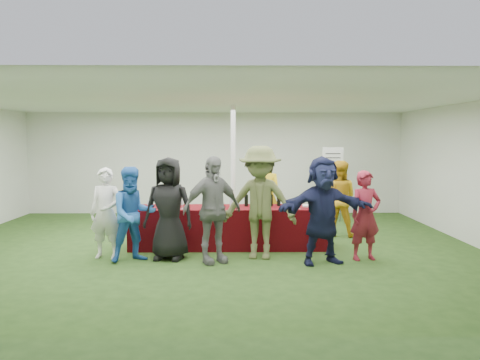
{
  "coord_description": "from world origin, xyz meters",
  "views": [
    {
      "loc": [
        0.53,
        -8.55,
        2.0
      ],
      "look_at": [
        0.63,
        -0.03,
        1.25
      ],
      "focal_mm": 35.0,
      "sensor_mm": 36.0,
      "label": 1
    }
  ],
  "objects_px": {
    "staff_back": "(339,198)",
    "customer_3": "(212,210)",
    "customer_0": "(106,213)",
    "customer_1": "(133,214)",
    "customer_6": "(365,215)",
    "dump_bucket": "(315,204)",
    "customer_4": "(260,202)",
    "staff_pourer": "(267,198)",
    "wine_list_sign": "(333,168)",
    "serving_table": "(229,227)",
    "customer_5": "(323,210)",
    "customer_2": "(169,208)"
  },
  "relations": [
    {
      "from": "staff_back",
      "to": "customer_3",
      "type": "relative_size",
      "value": 0.9
    },
    {
      "from": "customer_0",
      "to": "customer_1",
      "type": "xyz_separation_m",
      "value": [
        0.5,
        -0.22,
        0.01
      ]
    },
    {
      "from": "customer_6",
      "to": "customer_3",
      "type": "bearing_deg",
      "value": 169.93
    },
    {
      "from": "dump_bucket",
      "to": "staff_back",
      "type": "relative_size",
      "value": 0.14
    },
    {
      "from": "dump_bucket",
      "to": "customer_4",
      "type": "distance_m",
      "value": 1.18
    },
    {
      "from": "customer_3",
      "to": "customer_6",
      "type": "height_order",
      "value": "customer_3"
    },
    {
      "from": "staff_pourer",
      "to": "customer_1",
      "type": "distance_m",
      "value": 2.89
    },
    {
      "from": "wine_list_sign",
      "to": "customer_4",
      "type": "distance_m",
      "value": 4.0
    },
    {
      "from": "serving_table",
      "to": "customer_0",
      "type": "height_order",
      "value": "customer_0"
    },
    {
      "from": "wine_list_sign",
      "to": "staff_back",
      "type": "relative_size",
      "value": 1.15
    },
    {
      "from": "serving_table",
      "to": "customer_5",
      "type": "relative_size",
      "value": 2.08
    },
    {
      "from": "customer_1",
      "to": "customer_2",
      "type": "xyz_separation_m",
      "value": [
        0.56,
        0.14,
        0.07
      ]
    },
    {
      "from": "customer_1",
      "to": "customer_4",
      "type": "distance_m",
      "value": 2.09
    },
    {
      "from": "customer_0",
      "to": "customer_2",
      "type": "xyz_separation_m",
      "value": [
        1.06,
        -0.08,
        0.09
      ]
    },
    {
      "from": "customer_0",
      "to": "customer_1",
      "type": "bearing_deg",
      "value": -17.66
    },
    {
      "from": "customer_6",
      "to": "customer_4",
      "type": "bearing_deg",
      "value": 162.7
    },
    {
      "from": "staff_pourer",
      "to": "customer_5",
      "type": "relative_size",
      "value": 0.96
    },
    {
      "from": "staff_back",
      "to": "customer_3",
      "type": "distance_m",
      "value": 3.27
    },
    {
      "from": "wine_list_sign",
      "to": "serving_table",
      "type": "bearing_deg",
      "value": -132.67
    },
    {
      "from": "staff_pourer",
      "to": "customer_5",
      "type": "bearing_deg",
      "value": 130.83
    },
    {
      "from": "wine_list_sign",
      "to": "customer_0",
      "type": "bearing_deg",
      "value": -142.81
    },
    {
      "from": "wine_list_sign",
      "to": "customer_6",
      "type": "bearing_deg",
      "value": -93.25
    },
    {
      "from": "dump_bucket",
      "to": "staff_back",
      "type": "xyz_separation_m",
      "value": [
        0.71,
        1.24,
        -0.06
      ]
    },
    {
      "from": "dump_bucket",
      "to": "staff_back",
      "type": "height_order",
      "value": "staff_back"
    },
    {
      "from": "customer_4",
      "to": "customer_5",
      "type": "bearing_deg",
      "value": -7.97
    },
    {
      "from": "serving_table",
      "to": "customer_3",
      "type": "xyz_separation_m",
      "value": [
        -0.26,
        -1.08,
        0.49
      ]
    },
    {
      "from": "serving_table",
      "to": "customer_6",
      "type": "xyz_separation_m",
      "value": [
        2.26,
        -0.92,
        0.37
      ]
    },
    {
      "from": "customer_4",
      "to": "customer_3",
      "type": "bearing_deg",
      "value": -150.31
    },
    {
      "from": "staff_pourer",
      "to": "dump_bucket",
      "type": "bearing_deg",
      "value": 147.53
    },
    {
      "from": "wine_list_sign",
      "to": "customer_4",
      "type": "xyz_separation_m",
      "value": [
        -1.94,
        -3.48,
        -0.37
      ]
    },
    {
      "from": "customer_2",
      "to": "staff_pourer",
      "type": "bearing_deg",
      "value": 53.12
    },
    {
      "from": "customer_4",
      "to": "customer_5",
      "type": "relative_size",
      "value": 1.09
    },
    {
      "from": "serving_table",
      "to": "staff_back",
      "type": "bearing_deg",
      "value": 24.45
    },
    {
      "from": "customer_0",
      "to": "customer_4",
      "type": "relative_size",
      "value": 0.81
    },
    {
      "from": "wine_list_sign",
      "to": "staff_back",
      "type": "bearing_deg",
      "value": -97.49
    },
    {
      "from": "serving_table",
      "to": "customer_1",
      "type": "xyz_separation_m",
      "value": [
        -1.55,
        -0.97,
        0.4
      ]
    },
    {
      "from": "customer_1",
      "to": "customer_2",
      "type": "distance_m",
      "value": 0.58
    },
    {
      "from": "dump_bucket",
      "to": "customer_2",
      "type": "relative_size",
      "value": 0.13
    },
    {
      "from": "wine_list_sign",
      "to": "customer_3",
      "type": "bearing_deg",
      "value": -126.0
    },
    {
      "from": "customer_3",
      "to": "customer_6",
      "type": "distance_m",
      "value": 2.53
    },
    {
      "from": "customer_6",
      "to": "customer_0",
      "type": "bearing_deg",
      "value": 164.11
    },
    {
      "from": "dump_bucket",
      "to": "customer_5",
      "type": "xyz_separation_m",
      "value": [
        -0.03,
        -0.92,
        0.02
      ]
    },
    {
      "from": "wine_list_sign",
      "to": "customer_1",
      "type": "distance_m",
      "value": 5.45
    },
    {
      "from": "customer_0",
      "to": "customer_2",
      "type": "distance_m",
      "value": 1.06
    },
    {
      "from": "customer_3",
      "to": "staff_pourer",
      "type": "bearing_deg",
      "value": 32.56
    },
    {
      "from": "staff_pourer",
      "to": "customer_2",
      "type": "bearing_deg",
      "value": 62.05
    },
    {
      "from": "wine_list_sign",
      "to": "customer_4",
      "type": "bearing_deg",
      "value": -119.16
    },
    {
      "from": "staff_pourer",
      "to": "staff_back",
      "type": "xyz_separation_m",
      "value": [
        1.5,
        0.24,
        -0.05
      ]
    },
    {
      "from": "customer_4",
      "to": "customer_6",
      "type": "bearing_deg",
      "value": 7.1
    },
    {
      "from": "wine_list_sign",
      "to": "customer_3",
      "type": "height_order",
      "value": "wine_list_sign"
    }
  ]
}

